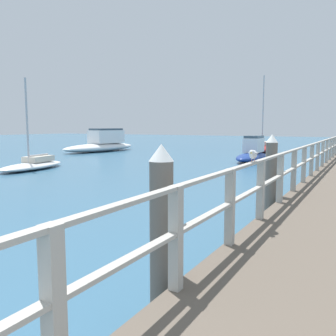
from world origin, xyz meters
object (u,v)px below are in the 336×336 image
at_px(boat_1, 102,144).
at_px(boat_6, 33,164).
at_px(seagull_foreground, 253,154).
at_px(boat_5, 252,153).
at_px(dock_piling_near, 161,230).
at_px(boat_3, 262,148).
at_px(dock_piling_far, 271,176).

xyz_separation_m(boat_1, boat_6, (5.49, -12.18, -0.41)).
bearing_deg(seagull_foreground, boat_5, -82.36).
bearing_deg(boat_1, boat_6, -60.90).
distance_m(dock_piling_near, boat_1, 28.39).
xyz_separation_m(boat_3, boat_5, (1.70, -8.95, 0.18)).
bearing_deg(boat_5, dock_piling_far, -73.01).
height_order(seagull_foreground, boat_1, boat_1).
height_order(seagull_foreground, boat_5, seagull_foreground).
bearing_deg(dock_piling_far, dock_piling_near, -90.00).
xyz_separation_m(dock_piling_near, boat_1, (-18.69, 21.37, -0.36)).
bearing_deg(boat_5, boat_3, 99.87).
height_order(boat_1, boat_6, boat_6).
relative_size(seagull_foreground, boat_6, 0.10).
xyz_separation_m(seagull_foreground, boat_3, (-6.53, 25.63, -1.43)).
height_order(dock_piling_far, boat_5, dock_piling_far).
bearing_deg(boat_5, boat_1, 169.99).
relative_size(dock_piling_near, boat_3, 0.31).
distance_m(boat_3, boat_6, 20.12).
xyz_separation_m(boat_3, boat_6, (-7.06, -18.84, -0.10)).
xyz_separation_m(dock_piling_far, boat_5, (-4.44, 13.75, -0.50)).
relative_size(dock_piling_far, boat_1, 0.25).
bearing_deg(dock_piling_near, boat_6, 145.16).
bearing_deg(boat_1, boat_5, -4.26).
bearing_deg(boat_6, dock_piling_far, 152.73).
bearing_deg(boat_6, boat_3, -121.54).
height_order(dock_piling_far, boat_6, boat_6).
distance_m(dock_piling_far, seagull_foreground, 3.05).
bearing_deg(dock_piling_near, seagull_foreground, 80.99).
bearing_deg(dock_piling_far, boat_3, 105.15).
relative_size(dock_piling_near, dock_piling_far, 1.00).
bearing_deg(seagull_foreground, boat_6, -35.04).
distance_m(seagull_foreground, boat_6, 15.26).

